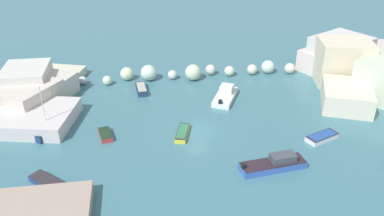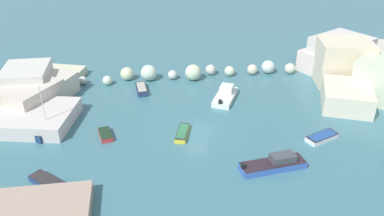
# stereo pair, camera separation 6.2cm
# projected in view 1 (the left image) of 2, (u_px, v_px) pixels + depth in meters

# --- Properties ---
(cove_water) EXTENTS (160.00, 160.00, 0.00)m
(cove_water) POSITION_uv_depth(u_px,v_px,m) (197.00, 131.00, 46.02)
(cove_water) COLOR #3D717E
(cove_water) RESTS_ON ground
(cliff_headland_left) EXTENTS (25.82, 22.93, 4.21)m
(cliff_headland_left) POSITION_uv_depth(u_px,v_px,m) (4.00, 99.00, 49.83)
(cliff_headland_left) COLOR silver
(cliff_headland_left) RESTS_ON ground
(cliff_headland_right) EXTENTS (18.42, 21.73, 6.26)m
(cliff_headland_right) POSITION_uv_depth(u_px,v_px,m) (355.00, 66.00, 57.04)
(cliff_headland_right) COLOR beige
(cliff_headland_right) RESTS_ON ground
(rock_breakwater) EXTENTS (40.09, 3.62, 2.57)m
(rock_breakwater) POSITION_uv_depth(u_px,v_px,m) (214.00, 71.00, 59.23)
(rock_breakwater) COLOR beige
(rock_breakwater) RESTS_ON ground
(stone_dock) EXTENTS (8.38, 5.69, 1.17)m
(stone_dock) POSITION_uv_depth(u_px,v_px,m) (41.00, 211.00, 33.45)
(stone_dock) COLOR tan
(stone_dock) RESTS_ON ground
(channel_buoy) EXTENTS (0.45, 0.45, 0.45)m
(channel_buoy) POSITION_uv_depth(u_px,v_px,m) (232.00, 90.00, 55.25)
(channel_buoy) COLOR #E04C28
(channel_buoy) RESTS_ON cove_water
(moored_boat_0) EXTENTS (2.22, 3.94, 0.56)m
(moored_boat_0) POSITION_uv_depth(u_px,v_px,m) (182.00, 133.00, 45.05)
(moored_boat_0) COLOR yellow
(moored_boat_0) RESTS_ON cove_water
(moored_boat_1) EXTENTS (4.59, 6.08, 1.74)m
(moored_boat_1) POSITION_uv_depth(u_px,v_px,m) (225.00, 95.00, 52.93)
(moored_boat_1) COLOR white
(moored_boat_1) RESTS_ON cove_water
(moored_boat_2) EXTENTS (3.92, 4.54, 5.94)m
(moored_boat_2) POSITION_uv_depth(u_px,v_px,m) (48.00, 130.00, 45.28)
(moored_boat_2) COLOR navy
(moored_boat_2) RESTS_ON cove_water
(moored_boat_3) EXTENTS (6.87, 2.67, 1.47)m
(moored_boat_3) POSITION_uv_depth(u_px,v_px,m) (275.00, 164.00, 39.45)
(moored_boat_3) COLOR #375DB6
(moored_boat_3) RESTS_ON cove_water
(moored_boat_4) EXTENTS (2.82, 1.20, 0.60)m
(moored_boat_4) POSITION_uv_depth(u_px,v_px,m) (50.00, 104.00, 51.28)
(moored_boat_4) COLOR #308755
(moored_boat_4) RESTS_ON cove_water
(moored_boat_5) EXTENTS (1.59, 3.80, 0.72)m
(moored_boat_5) POSITION_uv_depth(u_px,v_px,m) (141.00, 89.00, 55.09)
(moored_boat_5) COLOR navy
(moored_boat_5) RESTS_ON cove_water
(moored_boat_6) EXTENTS (3.16, 3.37, 0.55)m
(moored_boat_6) POSITION_uv_depth(u_px,v_px,m) (339.00, 108.00, 50.28)
(moored_boat_6) COLOR #CF3E32
(moored_boat_6) RESTS_ON cove_water
(moored_boat_7) EXTENTS (1.81, 2.96, 0.55)m
(moored_boat_7) POSITION_uv_depth(u_px,v_px,m) (106.00, 135.00, 44.74)
(moored_boat_7) COLOR #BE3434
(moored_boat_7) RESTS_ON cove_water
(moored_boat_8) EXTENTS (4.17, 4.03, 0.63)m
(moored_boat_8) POSITION_uv_depth(u_px,v_px,m) (49.00, 183.00, 37.12)
(moored_boat_8) COLOR navy
(moored_boat_8) RESTS_ON cove_water
(moored_boat_10) EXTENTS (4.13, 2.85, 0.59)m
(moored_boat_10) POSITION_uv_depth(u_px,v_px,m) (322.00, 137.00, 44.23)
(moored_boat_10) COLOR white
(moored_boat_10) RESTS_ON cove_water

